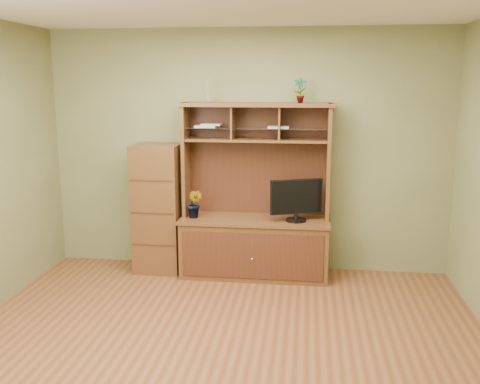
# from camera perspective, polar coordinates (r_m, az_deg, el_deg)

# --- Properties ---
(room) EXTENTS (4.54, 4.04, 2.74)m
(room) POSITION_cam_1_polar(r_m,az_deg,el_deg) (4.08, -2.38, 0.78)
(room) COLOR brown
(room) RESTS_ON ground
(media_hutch) EXTENTS (1.66, 0.61, 1.90)m
(media_hutch) POSITION_cam_1_polar(r_m,az_deg,el_deg) (5.92, 1.61, -3.97)
(media_hutch) COLOR #492A14
(media_hutch) RESTS_ON room
(monitor) EXTENTS (0.55, 0.25, 0.45)m
(monitor) POSITION_cam_1_polar(r_m,az_deg,el_deg) (5.73, 6.03, -0.78)
(monitor) COLOR black
(monitor) RESTS_ON media_hutch
(orchid_plant) EXTENTS (0.21, 0.19, 0.32)m
(orchid_plant) POSITION_cam_1_polar(r_m,az_deg,el_deg) (5.87, -4.85, -1.26)
(orchid_plant) COLOR #2F531C
(orchid_plant) RESTS_ON media_hutch
(top_plant) EXTENTS (0.15, 0.11, 0.27)m
(top_plant) POSITION_cam_1_polar(r_m,az_deg,el_deg) (5.75, 6.41, 10.75)
(top_plant) COLOR #376B25
(top_plant) RESTS_ON media_hutch
(reed_diffuser) EXTENTS (0.05, 0.05, 0.25)m
(reed_diffuser) POSITION_cam_1_polar(r_m,az_deg,el_deg) (5.85, -3.44, 10.48)
(reed_diffuser) COLOR silver
(reed_diffuser) RESTS_ON media_hutch
(magazines) EXTENTS (1.03, 0.19, 0.04)m
(magazines) POSITION_cam_1_polar(r_m,az_deg,el_deg) (5.83, -0.98, 7.06)
(magazines) COLOR #BBBBC0
(magazines) RESTS_ON media_hutch
(side_cabinet) EXTENTS (0.51, 0.47, 1.44)m
(side_cabinet) POSITION_cam_1_polar(r_m,az_deg,el_deg) (6.09, -8.71, -1.72)
(side_cabinet) COLOR #492A14
(side_cabinet) RESTS_ON room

